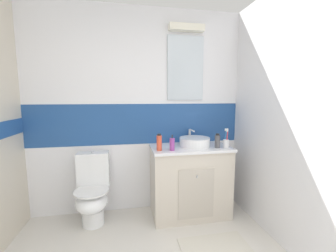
% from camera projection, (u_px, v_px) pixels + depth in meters
% --- Properties ---
extents(wall_back_tiled, '(3.20, 0.20, 2.50)m').
position_uv_depth(wall_back_tiled, '(139.00, 111.00, 2.71)').
color(wall_back_tiled, white).
rests_on(wall_back_tiled, ground_plane).
extents(wall_right_plain, '(0.10, 3.48, 2.50)m').
position_uv_depth(wall_right_plain, '(314.00, 120.00, 1.75)').
color(wall_right_plain, white).
rests_on(wall_right_plain, ground_plane).
extents(vanity_cabinet, '(0.93, 0.54, 0.85)m').
position_uv_depth(vanity_cabinet, '(190.00, 180.00, 2.63)').
color(vanity_cabinet, beige).
rests_on(vanity_cabinet, ground_plane).
extents(sink_basin, '(0.36, 0.40, 0.19)m').
position_uv_depth(sink_basin, '(195.00, 142.00, 2.57)').
color(sink_basin, white).
rests_on(sink_basin, vanity_cabinet).
extents(toilet, '(0.37, 0.50, 0.81)m').
position_uv_depth(toilet, '(93.00, 191.00, 2.44)').
color(toilet, white).
rests_on(toilet, ground_plane).
extents(toothbrush_cup, '(0.07, 0.07, 0.23)m').
position_uv_depth(toothbrush_cup, '(226.00, 142.00, 2.50)').
color(toothbrush_cup, white).
rests_on(toothbrush_cup, vanity_cabinet).
extents(soap_dispenser, '(0.06, 0.06, 0.18)m').
position_uv_depth(soap_dispenser, '(172.00, 144.00, 2.37)').
color(soap_dispenser, '#993F99').
rests_on(soap_dispenser, vanity_cabinet).
extents(shampoo_bottle_tall, '(0.06, 0.06, 0.19)m').
position_uv_depth(shampoo_bottle_tall, '(159.00, 143.00, 2.37)').
color(shampoo_bottle_tall, '#D84C33').
rests_on(shampoo_bottle_tall, vanity_cabinet).
extents(mouthwash_bottle, '(0.06, 0.06, 0.17)m').
position_uv_depth(mouthwash_bottle, '(217.00, 141.00, 2.49)').
color(mouthwash_bottle, '#4C4C51').
rests_on(mouthwash_bottle, vanity_cabinet).
extents(bath_mat, '(0.66, 0.44, 0.01)m').
position_uv_depth(bath_mat, '(216.00, 249.00, 2.04)').
color(bath_mat, beige).
rests_on(bath_mat, ground_plane).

